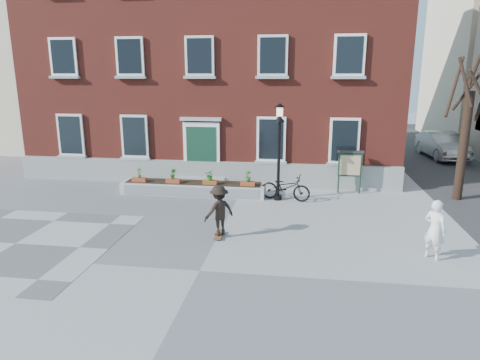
% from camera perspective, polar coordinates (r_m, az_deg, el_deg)
% --- Properties ---
extents(ground, '(100.00, 100.00, 0.00)m').
position_cam_1_polar(ground, '(11.56, -5.41, -11.96)').
color(ground, gray).
rests_on(ground, ground).
extents(checker_patch, '(6.00, 6.00, 0.01)m').
position_cam_1_polar(checker_patch, '(14.87, -27.73, -7.51)').
color(checker_patch, '#565658').
rests_on(checker_patch, ground).
extents(distant_building, '(10.00, 12.00, 13.00)m').
position_cam_1_polar(distant_building, '(36.46, -27.04, 14.82)').
color(distant_building, beige).
rests_on(distant_building, ground).
extents(bicycle, '(2.16, 1.14, 1.08)m').
position_cam_1_polar(bicycle, '(17.55, 6.08, -0.97)').
color(bicycle, black).
rests_on(bicycle, ground).
extents(parked_car, '(2.12, 4.96, 1.59)m').
position_cam_1_polar(parked_car, '(28.99, 25.32, 4.22)').
color(parked_car, '#AAADAF').
rests_on(parked_car, ground).
extents(bystander, '(0.73, 0.73, 1.71)m').
position_cam_1_polar(bystander, '(13.07, 24.54, -6.03)').
color(bystander, white).
rests_on(bystander, ground).
extents(brick_building, '(18.40, 10.85, 12.60)m').
position_cam_1_polar(brick_building, '(24.52, -2.56, 16.92)').
color(brick_building, maroon).
rests_on(brick_building, ground).
extents(planter_assembly, '(6.20, 1.12, 1.15)m').
position_cam_1_polar(planter_assembly, '(18.47, -6.24, -0.97)').
color(planter_assembly, beige).
rests_on(planter_assembly, ground).
extents(bare_tree, '(1.83, 1.83, 6.16)m').
position_cam_1_polar(bare_tree, '(19.35, 27.85, 5.69)').
color(bare_tree, black).
rests_on(bare_tree, ground).
extents(lamp_post, '(0.40, 0.40, 3.93)m').
position_cam_1_polar(lamp_post, '(17.14, 5.25, 5.53)').
color(lamp_post, black).
rests_on(lamp_post, ground).
extents(notice_board, '(1.10, 0.16, 1.87)m').
position_cam_1_polar(notice_board, '(18.89, 14.47, 1.99)').
color(notice_board, '#193224').
rests_on(notice_board, ground).
extents(skateboarder, '(1.17, 1.14, 1.68)m').
position_cam_1_polar(skateboarder, '(13.46, -2.80, -4.09)').
color(skateboarder, brown).
rests_on(skateboarder, ground).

